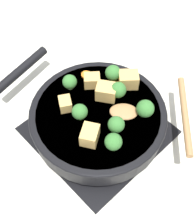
# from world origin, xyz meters

# --- Properties ---
(ground_plane) EXTENTS (2.40, 2.40, 0.00)m
(ground_plane) POSITION_xyz_m (0.00, 0.00, 0.00)
(ground_plane) COLOR silver
(front_burner_grate) EXTENTS (0.31, 0.31, 0.03)m
(front_burner_grate) POSITION_xyz_m (0.00, 0.00, 0.01)
(front_burner_grate) COLOR black
(front_burner_grate) RESTS_ON ground_plane
(skillet_pan) EXTENTS (0.34, 0.45, 0.06)m
(skillet_pan) POSITION_xyz_m (-0.00, 0.00, 0.06)
(skillet_pan) COLOR black
(skillet_pan) RESTS_ON front_burner_grate
(wooden_spoon) EXTENTS (0.22, 0.23, 0.02)m
(wooden_spoon) POSITION_xyz_m (0.10, -0.10, 0.09)
(wooden_spoon) COLOR #A87A4C
(wooden_spoon) RESTS_ON skillet_pan
(tofu_cube_center_large) EXTENTS (0.05, 0.05, 0.03)m
(tofu_cube_center_large) POSITION_xyz_m (0.05, 0.07, 0.10)
(tofu_cube_center_large) COLOR tan
(tofu_cube_center_large) RESTS_ON skillet_pan
(tofu_cube_near_handle) EXTENTS (0.06, 0.06, 0.04)m
(tofu_cube_near_handle) POSITION_xyz_m (0.05, 0.02, 0.11)
(tofu_cube_near_handle) COLOR tan
(tofu_cube_near_handle) RESTS_ON skillet_pan
(tofu_cube_east_chunk) EXTENTS (0.04, 0.05, 0.03)m
(tofu_cube_east_chunk) POSITION_xyz_m (-0.05, 0.06, 0.10)
(tofu_cube_east_chunk) COLOR tan
(tofu_cube_east_chunk) RESTS_ON skillet_pan
(tofu_cube_west_chunk) EXTENTS (0.06, 0.06, 0.04)m
(tofu_cube_west_chunk) POSITION_xyz_m (0.11, 0.01, 0.11)
(tofu_cube_west_chunk) COLOR tan
(tofu_cube_west_chunk) RESTS_ON skillet_pan
(tofu_cube_back_piece) EXTENTS (0.06, 0.06, 0.04)m
(tofu_cube_back_piece) POSITION_xyz_m (-0.07, -0.04, 0.10)
(tofu_cube_back_piece) COLOR tan
(tofu_cube_back_piece) RESTS_ON skillet_pan
(broccoli_floret_near_spoon) EXTENTS (0.04, 0.04, 0.04)m
(broccoli_floret_near_spoon) POSITION_xyz_m (-0.04, 0.02, 0.11)
(broccoli_floret_near_spoon) COLOR #709956
(broccoli_floret_near_spoon) RESTS_ON skillet_pan
(broccoli_floret_center_top) EXTENTS (0.04, 0.04, 0.05)m
(broccoli_floret_center_top) POSITION_xyz_m (-0.01, -0.07, 0.11)
(broccoli_floret_center_top) COLOR #709956
(broccoli_floret_center_top) RESTS_ON skillet_pan
(broccoli_floret_east_rim) EXTENTS (0.04, 0.04, 0.05)m
(broccoli_floret_east_rim) POSITION_xyz_m (-0.04, -0.09, 0.11)
(broccoli_floret_east_rim) COLOR #709956
(broccoli_floret_east_rim) RESTS_ON skillet_pan
(broccoli_floret_west_rim) EXTENTS (0.04, 0.04, 0.05)m
(broccoli_floret_west_rim) POSITION_xyz_m (0.10, 0.05, 0.11)
(broccoli_floret_west_rim) COLOR #709956
(broccoli_floret_west_rim) RESTS_ON skillet_pan
(broccoli_floret_north_edge) EXTENTS (0.04, 0.04, 0.05)m
(broccoli_floret_north_edge) POSITION_xyz_m (0.07, -0.08, 0.11)
(broccoli_floret_north_edge) COLOR #709956
(broccoli_floret_north_edge) RESTS_ON skillet_pan
(broccoli_floret_south_cluster) EXTENTS (0.04, 0.04, 0.05)m
(broccoli_floret_south_cluster) POSITION_xyz_m (0.07, -0.00, 0.11)
(broccoli_floret_south_cluster) COLOR #709956
(broccoli_floret_south_cluster) RESTS_ON skillet_pan
(broccoli_floret_mid_floret) EXTENTS (0.04, 0.04, 0.04)m
(broccoli_floret_mid_floret) POSITION_xyz_m (0.00, 0.10, 0.11)
(broccoli_floret_mid_floret) COLOR #709956
(broccoli_floret_mid_floret) RESTS_ON skillet_pan
(carrot_slice_orange_thin) EXTENTS (0.03, 0.03, 0.01)m
(carrot_slice_orange_thin) POSITION_xyz_m (0.06, 0.11, 0.09)
(carrot_slice_orange_thin) COLOR orange
(carrot_slice_orange_thin) RESTS_ON skillet_pan
(carrot_slice_near_center) EXTENTS (0.03, 0.03, 0.01)m
(carrot_slice_near_center) POSITION_xyz_m (0.09, 0.03, 0.09)
(carrot_slice_near_center) COLOR orange
(carrot_slice_near_center) RESTS_ON skillet_pan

